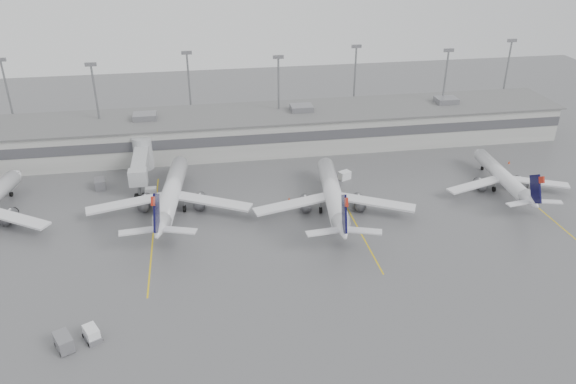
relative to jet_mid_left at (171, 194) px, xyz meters
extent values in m
plane|color=#515153|center=(14.41, -29.91, -3.35)|extent=(260.00, 260.00, 0.00)
cube|color=#A2A29D|center=(14.41, 28.09, 0.65)|extent=(150.00, 16.00, 8.00)
cube|color=#47474C|center=(14.41, 20.04, 1.65)|extent=(150.00, 0.15, 2.20)
cube|color=#606060|center=(14.41, 28.09, 4.70)|extent=(152.00, 17.00, 0.30)
cube|color=slate|center=(64.41, 28.09, 5.45)|extent=(5.00, 4.00, 1.30)
cylinder|color=gray|center=(-35.59, 37.59, 6.65)|extent=(0.44, 0.44, 20.00)
cube|color=slate|center=(-35.59, 37.59, 16.85)|extent=(2.40, 0.50, 0.80)
cylinder|color=gray|center=(-15.59, 30.09, 6.65)|extent=(0.44, 0.44, 20.00)
cube|color=slate|center=(-15.59, 30.09, 16.85)|extent=(2.40, 0.50, 0.80)
cylinder|color=gray|center=(4.41, 37.59, 6.65)|extent=(0.44, 0.44, 20.00)
cube|color=slate|center=(4.41, 37.59, 16.85)|extent=(2.40, 0.50, 0.80)
cylinder|color=gray|center=(24.41, 30.09, 6.65)|extent=(0.44, 0.44, 20.00)
cube|color=slate|center=(24.41, 30.09, 16.85)|extent=(2.40, 0.50, 0.80)
cylinder|color=gray|center=(44.41, 37.59, 6.65)|extent=(0.44, 0.44, 20.00)
cube|color=slate|center=(44.41, 37.59, 16.85)|extent=(2.40, 0.50, 0.80)
cylinder|color=gray|center=(64.41, 30.09, 6.65)|extent=(0.44, 0.44, 20.00)
cube|color=slate|center=(64.41, 30.09, 16.85)|extent=(2.40, 0.50, 0.80)
cylinder|color=gray|center=(84.41, 37.59, 6.65)|extent=(0.44, 0.44, 20.00)
cube|color=slate|center=(84.41, 37.59, 16.85)|extent=(2.40, 0.50, 0.80)
cylinder|color=#9DA0A3|center=(-6.09, 20.09, 0.15)|extent=(4.00, 4.00, 7.00)
cube|color=#9DA0A3|center=(-6.09, 13.59, 0.95)|extent=(2.80, 13.00, 2.60)
cube|color=#9DA0A3|center=(-6.09, 6.09, 0.95)|extent=(3.40, 2.40, 3.00)
cylinder|color=gray|center=(-6.09, 6.09, -1.95)|extent=(0.70, 0.70, 2.80)
cube|color=black|center=(-6.09, 6.09, -3.00)|extent=(2.20, 1.20, 0.70)
cube|color=yellow|center=(-3.09, -5.91, -3.34)|extent=(0.25, 40.00, 0.01)
cube|color=yellow|center=(31.91, -5.91, -3.34)|extent=(0.25, 40.00, 0.01)
cube|color=yellow|center=(66.91, -5.91, -3.34)|extent=(0.25, 40.00, 0.01)
cone|color=silver|center=(-29.89, 14.19, -0.28)|extent=(3.61, 3.46, 3.07)
cube|color=silver|center=(-26.27, -2.53, -1.10)|extent=(12.81, 9.04, 0.36)
cylinder|color=black|center=(-30.65, 10.80, -2.89)|extent=(0.55, 0.98, 0.92)
cylinder|color=silver|center=(0.19, 1.60, -0.07)|extent=(6.12, 24.30, 3.28)
cone|color=silver|center=(1.80, 15.08, -0.07)|extent=(3.62, 3.43, 3.28)
cone|color=silver|center=(-1.54, -12.86, 0.37)|extent=(3.91, 5.82, 3.28)
cube|color=silver|center=(-7.78, -0.54, -0.94)|extent=(14.51, 5.55, 0.38)
cube|color=silver|center=(7.44, -2.36, -0.94)|extent=(14.11, 8.56, 0.38)
cube|color=black|center=(-1.60, -13.40, 3.55)|extent=(1.06, 6.16, 7.16)
cube|color=#A81A0C|center=(-1.77, -14.82, 6.39)|extent=(0.59, 2.24, 2.08)
cylinder|color=black|center=(1.36, 11.38, -2.86)|extent=(0.50, 1.02, 0.99)
cylinder|color=black|center=(-2.35, -0.30, -2.75)|extent=(0.63, 1.25, 1.20)
cylinder|color=black|center=(2.21, -0.85, -2.75)|extent=(0.63, 1.25, 1.20)
cylinder|color=silver|center=(29.17, -3.58, -0.11)|extent=(6.00, 23.96, 3.24)
cone|color=silver|center=(30.74, 9.71, -0.11)|extent=(3.57, 3.38, 3.24)
cone|color=silver|center=(27.49, -17.84, 0.32)|extent=(3.85, 5.74, 3.24)
cube|color=silver|center=(21.32, -5.70, -0.98)|extent=(14.31, 5.49, 0.38)
cube|color=silver|center=(36.32, -7.47, -0.98)|extent=(13.92, 8.42, 0.38)
cube|color=black|center=(27.42, -18.37, 3.45)|extent=(1.03, 6.07, 7.06)
cube|color=#A81A0C|center=(27.26, -19.77, 6.25)|extent=(0.58, 2.21, 2.05)
cylinder|color=black|center=(30.31, 6.06, -2.87)|extent=(0.49, 1.01, 0.97)
cylinder|color=black|center=(26.67, -5.46, -2.76)|extent=(0.62, 1.24, 1.19)
cylinder|color=black|center=(31.17, -5.99, -2.76)|extent=(0.62, 1.24, 1.19)
cylinder|color=silver|center=(64.00, -0.87, -0.64)|extent=(3.89, 20.00, 2.71)
cone|color=silver|center=(64.67, 10.31, -0.64)|extent=(2.86, 2.69, 2.71)
cone|color=silver|center=(63.28, -12.86, -0.28)|extent=(2.97, 4.67, 2.71)
cube|color=silver|center=(57.54, -3.02, -1.36)|extent=(11.95, 5.23, 0.32)
cube|color=silver|center=(70.16, -3.77, -1.36)|extent=(11.79, 6.47, 0.32)
cube|color=black|center=(63.25, -13.31, 2.34)|extent=(0.57, 5.09, 5.91)
cube|color=#A81A0C|center=(63.18, -14.48, 4.69)|extent=(0.38, 1.84, 1.72)
cylinder|color=black|center=(64.48, 7.24, -2.94)|extent=(0.36, 0.83, 0.81)
cylinder|color=black|center=(62.00, -2.56, -2.85)|extent=(0.47, 1.02, 0.99)
cylinder|color=black|center=(65.78, -2.79, -2.85)|extent=(0.47, 1.02, 0.99)
cube|color=white|center=(-9.56, -33.41, -2.43)|extent=(2.49, 2.89, 1.84)
cube|color=slate|center=(-9.56, -33.41, -2.99)|extent=(2.86, 3.34, 0.72)
cylinder|color=black|center=(-10.75, -32.88, -3.06)|extent=(0.46, 0.61, 0.57)
cylinder|color=black|center=(-9.30, -32.13, -3.06)|extent=(0.46, 0.61, 0.57)
cylinder|color=black|center=(-9.81, -34.70, -3.06)|extent=(0.46, 0.61, 0.57)
cylinder|color=black|center=(-8.36, -33.94, -3.06)|extent=(0.46, 0.61, 0.57)
cube|color=slate|center=(-12.76, -34.61, -2.29)|extent=(3.04, 3.61, 1.91)
cylinder|color=black|center=(-13.97, -33.98, -3.04)|extent=(0.51, 0.67, 0.63)
cylinder|color=black|center=(-11.54, -35.25, -3.04)|extent=(0.51, 0.67, 0.63)
cube|color=white|center=(-4.14, 7.03, -2.60)|extent=(2.13, 1.43, 1.50)
cube|color=white|center=(34.58, 7.77, -2.52)|extent=(2.79, 2.41, 1.66)
cube|color=slate|center=(-14.16, 11.64, -2.38)|extent=(2.37, 3.35, 1.94)
cone|color=#FF3D05|center=(0.29, 7.19, -3.03)|extent=(0.40, 0.40, 0.64)
cone|color=#FF3D05|center=(21.79, 0.20, -3.01)|extent=(0.43, 0.43, 0.69)
cone|color=#FF3D05|center=(71.88, 9.43, -3.04)|extent=(0.40, 0.40, 0.63)
camera|label=1|loc=(6.04, -92.63, 46.19)|focal=35.00mm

